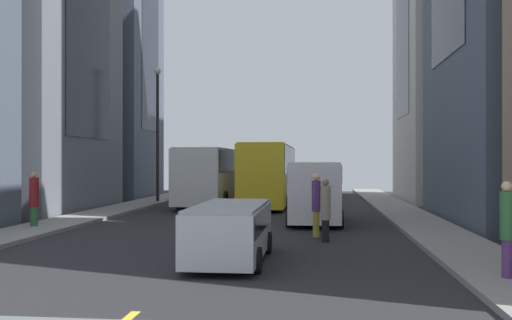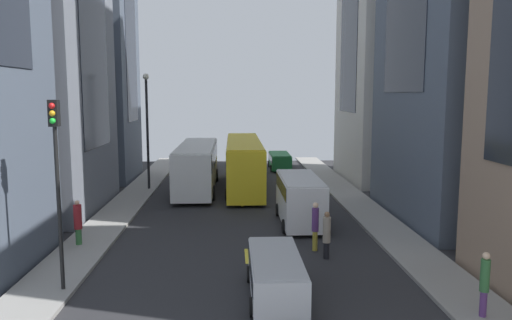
{
  "view_description": "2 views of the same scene",
  "coord_description": "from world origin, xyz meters",
  "views": [
    {
      "loc": [
        3.15,
        -29.62,
        2.63
      ],
      "look_at": [
        -0.41,
        3.06,
        2.69
      ],
      "focal_mm": 39.97,
      "sensor_mm": 36.0,
      "label": 1
    },
    {
      "loc": [
        -0.57,
        -31.35,
        6.99
      ],
      "look_at": [
        1.08,
        4.07,
        2.27
      ],
      "focal_mm": 34.92,
      "sensor_mm": 36.0,
      "label": 2
    }
  ],
  "objects": [
    {
      "name": "lane_stripe_2",
      "position": [
        0.0,
        0.0,
        0.01
      ],
      "size": [
        0.16,
        2.0,
        0.01
      ],
      "primitive_type": "cube",
      "color": "yellow",
      "rests_on": "ground"
    },
    {
      "name": "pedestrian_walking_far",
      "position": [
        3.39,
        -10.97,
        1.09
      ],
      "size": [
        0.34,
        0.34,
        2.05
      ],
      "rotation": [
        0.0,
        0.0,
        1.93
      ],
      "color": "black",
      "rests_on": "ground"
    },
    {
      "name": "sidewalk_west",
      "position": [
        -7.34,
        0.0,
        0.07
      ],
      "size": [
        2.28,
        44.0,
        0.15
      ],
      "primitive_type": "cube",
      "color": "gray",
      "rests_on": "ground"
    },
    {
      "name": "car_orange_1",
      "position": [
        -3.73,
        15.24,
        0.9
      ],
      "size": [
        1.89,
        4.62,
        1.52
      ],
      "color": "orange",
      "rests_on": "ground"
    },
    {
      "name": "streetlamp_near",
      "position": [
        -6.7,
        4.64,
        5.12
      ],
      "size": [
        0.44,
        0.44,
        8.28
      ],
      "color": "black",
      "rests_on": "ground"
    },
    {
      "name": "delivery_van_white",
      "position": [
        3.02,
        -5.21,
        1.51
      ],
      "size": [
        2.26,
        5.8,
        2.58
      ],
      "color": "white",
      "rests_on": "ground"
    },
    {
      "name": "pedestrian_crossing_mid",
      "position": [
        -7.66,
        -8.91,
        1.23
      ],
      "size": [
        0.37,
        0.37,
        2.05
      ],
      "rotation": [
        0.0,
        0.0,
        1.71
      ],
      "color": "#336B38",
      "rests_on": "ground"
    },
    {
      "name": "pedestrian_waiting_curb",
      "position": [
        7.14,
        -17.04,
        1.27
      ],
      "size": [
        0.29,
        0.29,
        2.05
      ],
      "rotation": [
        0.0,
        0.0,
        1.26
      ],
      "color": "#593372",
      "rests_on": "ground"
    },
    {
      "name": "car_silver_2",
      "position": [
        0.88,
        -14.95,
        0.89
      ],
      "size": [
        1.91,
        4.67,
        1.5
      ],
      "color": "#B7BABF",
      "rests_on": "ground"
    },
    {
      "name": "car_green_0",
      "position": [
        3.78,
        14.4,
        0.89
      ],
      "size": [
        1.96,
        4.68,
        1.5
      ],
      "color": "#1E7238",
      "rests_on": "ground"
    },
    {
      "name": "building_west_1",
      "position": [
        -13.1,
        -1.17,
        8.52
      ],
      "size": [
        8.92,
        10.2,
        17.04
      ],
      "color": "slate",
      "rests_on": "ground"
    },
    {
      "name": "traffic_light_near_corner",
      "position": [
        -6.6,
        -14.23,
        4.71
      ],
      "size": [
        0.32,
        0.44,
        6.65
      ],
      "color": "black",
      "rests_on": "ground"
    },
    {
      "name": "lane_stripe_1",
      "position": [
        0.0,
        -10.5,
        0.01
      ],
      "size": [
        0.16,
        2.0,
        0.01
      ],
      "primitive_type": "cube",
      "color": "yellow",
      "rests_on": "ground"
    },
    {
      "name": "building_east_2",
      "position": [
        12.89,
        8.6,
        12.37
      ],
      "size": [
        8.48,
        10.03,
        24.74
      ],
      "color": "beige",
      "rests_on": "ground"
    },
    {
      "name": "building_west_2",
      "position": [
        -12.5,
        9.66,
        10.65
      ],
      "size": [
        7.71,
        7.15,
        21.29
      ],
      "color": "#4C5666",
      "rests_on": "ground"
    },
    {
      "name": "ground_plane",
      "position": [
        0.0,
        0.0,
        0.0
      ],
      "size": [
        40.97,
        40.97,
        0.0
      ],
      "primitive_type": "plane",
      "color": "#28282B"
    },
    {
      "name": "streetcar_yellow",
      "position": [
        0.24,
        5.36,
        2.12
      ],
      "size": [
        2.7,
        13.82,
        3.59
      ],
      "color": "yellow",
      "rests_on": "ground"
    },
    {
      "name": "sidewalk_east",
      "position": [
        7.34,
        0.0,
        0.07
      ],
      "size": [
        2.28,
        44.0,
        0.15
      ],
      "primitive_type": "cube",
      "color": "gray",
      "rests_on": "ground"
    },
    {
      "name": "city_bus_white",
      "position": [
        -3.19,
        4.64,
        2.01
      ],
      "size": [
        2.8,
        11.52,
        3.35
      ],
      "color": "silver",
      "rests_on": "ground"
    },
    {
      "name": "pedestrian_crossing_near",
      "position": [
        3.09,
        -9.85,
        1.21
      ],
      "size": [
        0.31,
        0.31,
        2.21
      ],
      "rotation": [
        0.0,
        0.0,
        4.45
      ],
      "color": "gold",
      "rests_on": "ground"
    },
    {
      "name": "lane_stripe_4",
      "position": [
        0.0,
        21.0,
        0.01
      ],
      "size": [
        0.16,
        2.0,
        0.01
      ],
      "primitive_type": "cube",
      "color": "yellow",
      "rests_on": "ground"
    },
    {
      "name": "lane_stripe_3",
      "position": [
        0.0,
        10.5,
        0.01
      ],
      "size": [
        0.16,
        2.0,
        0.01
      ],
      "primitive_type": "cube",
      "color": "yellow",
      "rests_on": "ground"
    }
  ]
}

